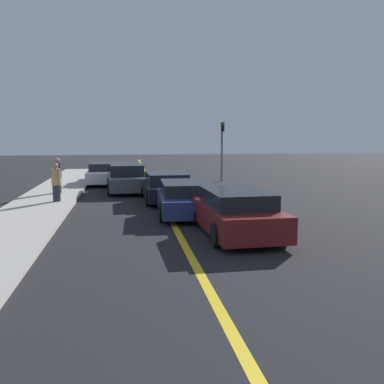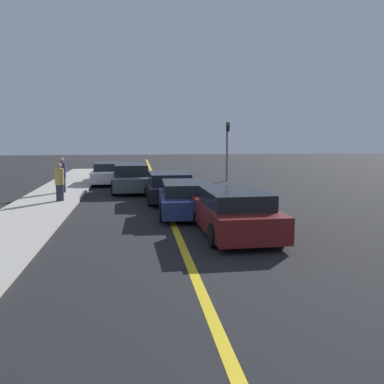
% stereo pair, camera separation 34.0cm
% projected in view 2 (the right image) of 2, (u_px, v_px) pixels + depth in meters
% --- Properties ---
extents(road_center_line, '(0.20, 60.00, 0.01)m').
position_uv_depth(road_center_line, '(163.00, 200.00, 18.54)').
color(road_center_line, gold).
rests_on(road_center_line, ground_plane).
extents(sidewalk_left, '(2.55, 34.13, 0.13)m').
position_uv_depth(sidewalk_left, '(44.00, 204.00, 17.00)').
color(sidewalk_left, '#ADA89E').
rests_on(sidewalk_left, ground_plane).
extents(car_near_right_lane, '(2.08, 4.52, 1.28)m').
position_uv_depth(car_near_right_lane, '(234.00, 212.00, 12.18)').
color(car_near_right_lane, maroon).
rests_on(car_near_right_lane, ground_plane).
extents(car_ahead_center, '(2.11, 4.44, 1.18)m').
position_uv_depth(car_ahead_center, '(187.00, 198.00, 15.28)').
color(car_ahead_center, navy).
rests_on(car_ahead_center, ground_plane).
extents(car_far_distant, '(2.10, 4.41, 1.22)m').
position_uv_depth(car_far_distant, '(169.00, 187.00, 18.41)').
color(car_far_distant, black).
rests_on(car_far_distant, ground_plane).
extents(car_parked_left_lot, '(2.05, 4.79, 1.37)m').
position_uv_depth(car_parked_left_lot, '(131.00, 178.00, 21.49)').
color(car_parked_left_lot, '#4C5156').
rests_on(car_parked_left_lot, ground_plane).
extents(car_oncoming_far, '(2.07, 4.58, 1.23)m').
position_uv_depth(car_oncoming_far, '(111.00, 173.00, 24.74)').
color(car_oncoming_far, silver).
rests_on(car_oncoming_far, ground_plane).
extents(pedestrian_mid_group, '(0.36, 0.36, 1.56)m').
position_uv_depth(pedestrian_mid_group, '(60.00, 182.00, 17.44)').
color(pedestrian_mid_group, '#282D3D').
rests_on(pedestrian_mid_group, sidewalk_left).
extents(pedestrian_far_standing, '(0.38, 0.38, 1.63)m').
position_uv_depth(pedestrian_far_standing, '(62.00, 175.00, 19.96)').
color(pedestrian_far_standing, '#282D3D').
rests_on(pedestrian_far_standing, sidewalk_left).
extents(traffic_light, '(0.18, 0.40, 3.55)m').
position_uv_depth(traffic_light, '(227.00, 145.00, 25.71)').
color(traffic_light, slate).
rests_on(traffic_light, ground_plane).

